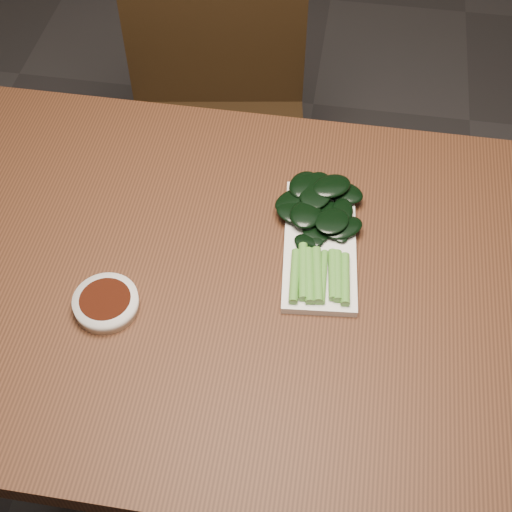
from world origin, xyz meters
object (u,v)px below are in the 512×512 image
(gai_lan, at_px, (318,218))
(chair_far, at_px, (216,120))
(table, at_px, (256,302))
(sauce_bowl, at_px, (106,303))
(serving_plate, at_px, (320,245))

(gai_lan, bearing_deg, chair_far, 118.79)
(table, bearing_deg, chair_far, 107.32)
(table, height_order, sauce_bowl, sauce_bowl)
(chair_far, distance_m, sauce_bowl, 0.80)
(sauce_bowl, bearing_deg, serving_plate, 28.41)
(chair_far, bearing_deg, serving_plate, -71.50)
(chair_far, xyz_separation_m, sauce_bowl, (-0.02, -0.75, 0.27))
(sauce_bowl, bearing_deg, gai_lan, 34.81)
(serving_plate, bearing_deg, chair_far, 117.63)
(chair_far, xyz_separation_m, gai_lan, (0.29, -0.53, 0.29))
(table, distance_m, sauce_bowl, 0.26)
(sauce_bowl, xyz_separation_m, gai_lan, (0.31, 0.22, 0.01))
(sauce_bowl, bearing_deg, table, 22.90)
(gai_lan, bearing_deg, sauce_bowl, -145.19)
(serving_plate, bearing_deg, gai_lan, 101.56)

